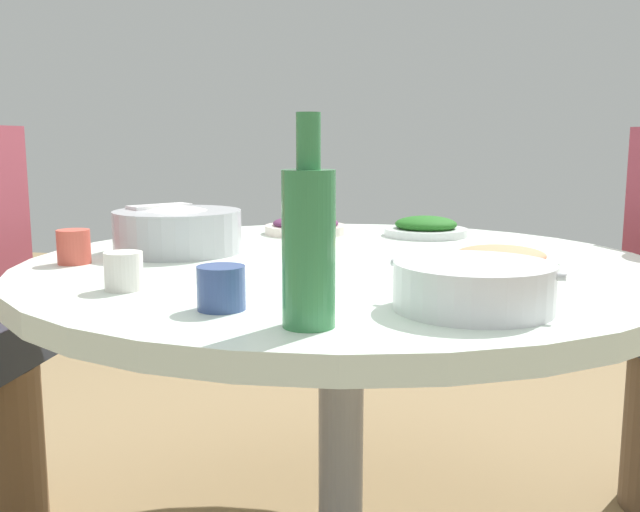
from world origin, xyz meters
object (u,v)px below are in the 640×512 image
tea_cup_far (221,288)px  rice_bowl (178,230)px  round_dining_table (342,289)px  dish_eggplant (306,226)px  soup_bowl (473,287)px  dish_shrimp (501,259)px  dish_greens (426,228)px  tea_cup_near (74,247)px  green_bottle (309,242)px  tea_cup_side (124,271)px

tea_cup_far → rice_bowl: bearing=-149.3°
round_dining_table → dish_eggplant: size_ratio=6.00×
round_dining_table → soup_bowl: 0.50m
soup_bowl → dish_eggplant: bearing=-149.8°
dish_shrimp → dish_greens: (-0.47, -0.19, 0.00)m
round_dining_table → dish_shrimp: bearing=87.3°
round_dining_table → tea_cup_near: tea_cup_near is taller
soup_bowl → dish_eggplant: size_ratio=1.16×
rice_bowl → soup_bowl: size_ratio=1.11×
round_dining_table → dish_eggplant: 0.47m
dish_shrimp → green_bottle: 0.61m
dish_eggplant → tea_cup_side: (0.81, -0.12, 0.01)m
dish_greens → green_bottle: size_ratio=0.77×
rice_bowl → tea_cup_far: (0.51, 0.30, -0.02)m
round_dining_table → tea_cup_side: size_ratio=20.63×
dish_shrimp → dish_eggplant: dish_eggplant is taller
round_dining_table → dish_eggplant: bearing=-155.9°
tea_cup_near → dish_shrimp: bearing=99.8°
round_dining_table → tea_cup_side: tea_cup_side is taller
green_bottle → dish_shrimp: bearing=153.4°
tea_cup_side → dish_greens: bearing=151.6°
dish_eggplant → tea_cup_near: bearing=-31.1°
rice_bowl → dish_eggplant: bearing=152.4°
rice_bowl → dish_greens: (-0.42, 0.54, -0.03)m
green_bottle → tea_cup_near: 0.73m
rice_bowl → dish_eggplant: rice_bowl is taller
round_dining_table → rice_bowl: bearing=-93.9°
rice_bowl → green_bottle: (0.58, 0.46, 0.07)m
dish_shrimp → tea_cup_near: bearing=-80.2°
round_dining_table → dish_greens: bearing=162.4°
round_dining_table → tea_cup_side: bearing=-38.7°
dish_eggplant → dish_greens: (-0.03, 0.33, 0.00)m
round_dining_table → soup_bowl: size_ratio=5.18×
rice_bowl → tea_cup_near: 0.25m
dish_greens → green_bottle: 1.01m
round_dining_table → green_bottle: size_ratio=4.66×
tea_cup_side → rice_bowl: bearing=-168.3°
dish_eggplant → tea_cup_far: size_ratio=3.07×
tea_cup_far → tea_cup_side: size_ratio=1.12×
soup_bowl → tea_cup_near: (-0.23, -0.83, 0.00)m
rice_bowl → green_bottle: 0.74m
dish_greens → tea_cup_far: 0.96m
round_dining_table → tea_cup_near: bearing=-72.9°
soup_bowl → rice_bowl: bearing=-121.8°
rice_bowl → soup_bowl: bearing=58.2°
dish_shrimp → tea_cup_near: tea_cup_near is taller
dish_eggplant → tea_cup_far: (0.91, 0.10, 0.01)m
rice_bowl → tea_cup_near: rice_bowl is taller
dish_greens → tea_cup_near: size_ratio=3.15×
soup_bowl → dish_eggplant: (-0.82, -0.48, -0.01)m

